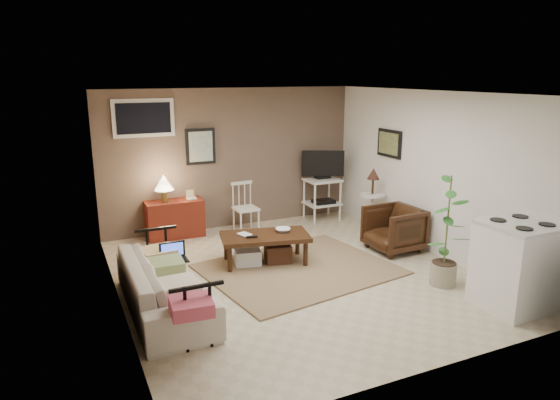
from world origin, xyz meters
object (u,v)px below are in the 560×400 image
tv_stand (323,184)px  coffee_table (265,247)px  red_console (174,215)px  stove (517,265)px  potted_plant (447,227)px  sofa (164,277)px  armchair (394,227)px  side_table (372,193)px  spindle_chair (246,209)px

tv_stand → coffee_table: bearing=-138.8°
red_console → stove: size_ratio=1.03×
tv_stand → potted_plant: 3.21m
sofa → armchair: sofa is taller
coffee_table → side_table: side_table is taller
side_table → stove: (-0.10, -3.01, -0.18)m
red_console → sofa: bearing=-105.3°
red_console → stove: 5.13m
sofa → stove: 4.02m
side_table → coffee_table: bearing=-165.3°
side_table → potted_plant: potted_plant is taller
tv_stand → side_table: 1.09m
spindle_chair → potted_plant: bearing=-64.7°
armchair → potted_plant: (-0.20, -1.31, 0.40)m
spindle_chair → stove: size_ratio=0.81×
red_console → tv_stand: 2.74m
sofa → armchair: size_ratio=2.71×
tv_stand → side_table: size_ratio=1.15×
coffee_table → spindle_chair: spindle_chair is taller
side_table → stove: 3.01m
side_table → red_console: bearing=159.5°
coffee_table → stove: size_ratio=1.29×
potted_plant → tv_stand: bearing=89.5°
sofa → red_console: (0.70, 2.56, -0.03)m
spindle_chair → side_table: (1.90, -0.98, 0.30)m
stove → tv_stand: bearing=93.8°
spindle_chair → potted_plant: potted_plant is taller
tv_stand → side_table: (0.37, -1.03, 0.01)m
coffee_table → stove: (2.10, -2.43, 0.25)m
coffee_table → red_console: (-0.88, 1.74, 0.11)m
sofa → potted_plant: potted_plant is taller
stove → potted_plant: bearing=110.0°
red_console → spindle_chair: size_ratio=1.27×
spindle_chair → side_table: 2.16m
red_console → side_table: size_ratio=0.96×
stove → red_console: bearing=125.6°
tv_stand → side_table: bearing=-70.0°
spindle_chair → tv_stand: bearing=1.8°
side_table → stove: side_table is taller
side_table → potted_plant: size_ratio=0.77×
spindle_chair → potted_plant: 3.52m
sofa → stove: size_ratio=1.97×
red_console → side_table: 3.32m
potted_plant → red_console: bearing=128.8°
tv_stand → stove: 4.05m
side_table → sofa: bearing=-159.8°
red_console → spindle_chair: red_console is taller
red_console → coffee_table: bearing=-63.0°
coffee_table → red_console: red_console is taller
coffee_table → stove: 3.22m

